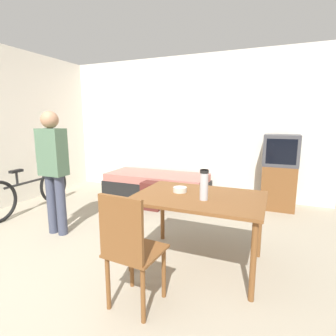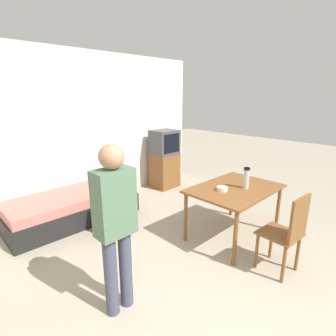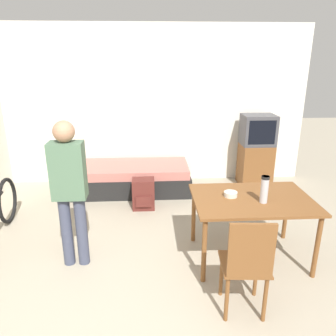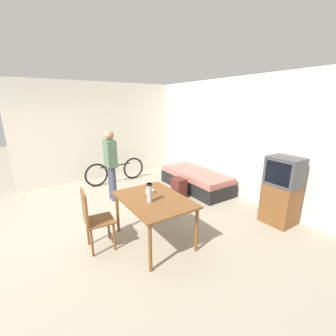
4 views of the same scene
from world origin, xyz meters
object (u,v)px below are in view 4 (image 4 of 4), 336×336
(thermos_flask, at_px, (149,192))
(mate_bowl, at_px, (150,191))
(daybed, at_px, (196,180))
(wooden_chair, at_px, (93,217))
(tv, at_px, (281,191))
(dining_table, at_px, (154,203))
(bicycle, at_px, (116,171))
(backpack, at_px, (179,188))
(person_standing, at_px, (111,161))

(thermos_flask, relative_size, mate_bowl, 2.02)
(daybed, xyz_separation_m, wooden_chair, (1.12, -2.91, 0.31))
(mate_bowl, bearing_deg, tv, 65.44)
(daybed, distance_m, dining_table, 2.53)
(bicycle, xyz_separation_m, mate_bowl, (2.78, -0.43, 0.43))
(dining_table, bearing_deg, backpack, 131.59)
(dining_table, bearing_deg, person_standing, 179.84)
(wooden_chair, distance_m, bicycle, 3.04)
(tv, bearing_deg, thermos_flask, -106.31)
(person_standing, xyz_separation_m, thermos_flask, (1.99, -0.12, -0.03))
(bicycle, bearing_deg, person_standing, -23.93)
(wooden_chair, bearing_deg, backpack, 112.11)
(person_standing, relative_size, backpack, 3.43)
(dining_table, relative_size, person_standing, 0.80)
(bicycle, bearing_deg, daybed, 44.45)
(tv, xyz_separation_m, wooden_chair, (-1.05, -3.06, -0.09))
(wooden_chair, bearing_deg, tv, 71.07)
(person_standing, bearing_deg, thermos_flask, -3.39)
(dining_table, xyz_separation_m, person_standing, (-1.92, 0.01, 0.26))
(tv, distance_m, wooden_chair, 3.24)
(dining_table, relative_size, backpack, 2.73)
(person_standing, height_order, backpack, person_standing)
(bicycle, bearing_deg, backpack, 25.24)
(daybed, distance_m, tv, 2.22)
(thermos_flask, distance_m, mate_bowl, 0.37)
(daybed, distance_m, bicycle, 2.22)
(dining_table, distance_m, bicycle, 3.06)
(daybed, xyz_separation_m, person_standing, (-0.50, -2.04, 0.69))
(daybed, distance_m, person_standing, 2.21)
(wooden_chair, xyz_separation_m, person_standing, (-1.62, 0.87, 0.39))
(dining_table, distance_m, thermos_flask, 0.27)
(wooden_chair, relative_size, mate_bowl, 6.64)
(daybed, relative_size, dining_table, 1.57)
(daybed, distance_m, backpack, 0.74)
(wooden_chair, relative_size, bicycle, 0.56)
(tv, height_order, wooden_chair, tv)
(daybed, distance_m, wooden_chair, 3.13)
(mate_bowl, bearing_deg, backpack, 126.98)
(person_standing, height_order, thermos_flask, person_standing)
(tv, xyz_separation_m, thermos_flask, (-0.68, -2.31, 0.27))
(dining_table, height_order, mate_bowl, mate_bowl)
(bicycle, height_order, person_standing, person_standing)
(tv, distance_m, mate_bowl, 2.36)
(thermos_flask, distance_m, backpack, 2.04)
(daybed, bearing_deg, dining_table, -55.19)
(wooden_chair, bearing_deg, bicycle, 153.48)
(tv, relative_size, dining_table, 0.98)
(wooden_chair, relative_size, backpack, 2.06)
(bicycle, bearing_deg, mate_bowl, -8.80)
(wooden_chair, distance_m, person_standing, 1.88)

